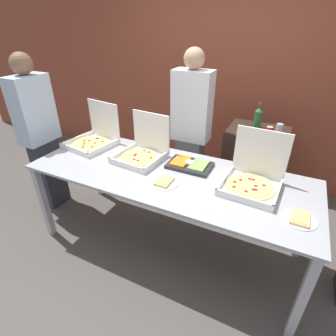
{
  "coord_description": "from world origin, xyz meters",
  "views": [
    {
      "loc": [
        0.87,
        -1.77,
        2.03
      ],
      "look_at": [
        0.0,
        0.0,
        0.9
      ],
      "focal_mm": 28.0,
      "sensor_mm": 36.0,
      "label": 1
    }
  ],
  "objects": [
    {
      "name": "pizza_box_near_left",
      "position": [
        -0.97,
        0.19,
        0.92
      ],
      "size": [
        0.49,
        0.5,
        0.43
      ],
      "rotation": [
        0.0,
        0.0,
        -0.15
      ],
      "color": "white",
      "rests_on": "buffet_table"
    },
    {
      "name": "soda_bottle",
      "position": [
        0.54,
        1.09,
        1.1
      ],
      "size": [
        0.08,
        0.08,
        0.27
      ],
      "color": "#2D6638",
      "rests_on": "sideboard_podium"
    },
    {
      "name": "paper_plate_front_left",
      "position": [
        0.04,
        -0.15,
        0.86
      ],
      "size": [
        0.25,
        0.25,
        0.03
      ],
      "color": "white",
      "rests_on": "buffet_table"
    },
    {
      "name": "pizza_box_far_left",
      "position": [
        0.7,
        0.11,
        0.92
      ],
      "size": [
        0.45,
        0.47,
        0.43
      ],
      "rotation": [
        0.0,
        0.0,
        -0.06
      ],
      "color": "white",
      "rests_on": "buffet_table"
    },
    {
      "name": "paper_plate_front_center",
      "position": [
        1.06,
        -0.16,
        0.86
      ],
      "size": [
        0.23,
        0.23,
        0.03
      ],
      "color": "white",
      "rests_on": "buffet_table"
    },
    {
      "name": "person_guest_plaid",
      "position": [
        -0.09,
        0.75,
        0.94
      ],
      "size": [
        0.4,
        0.22,
        1.8
      ],
      "rotation": [
        0.0,
        0.0,
        3.14
      ],
      "color": "slate",
      "rests_on": "ground_plane"
    },
    {
      "name": "person_guest_cap",
      "position": [
        -1.58,
        0.01,
        0.92
      ],
      "size": [
        0.22,
        0.4,
        1.76
      ],
      "rotation": [
        0.0,
        0.0,
        -1.57
      ],
      "color": "#2D2D38",
      "rests_on": "ground_plane"
    },
    {
      "name": "pizza_box_near_right",
      "position": [
        -0.35,
        0.15,
        0.92
      ],
      "size": [
        0.44,
        0.46,
        0.41
      ],
      "rotation": [
        0.0,
        0.0,
        -0.08
      ],
      "color": "white",
      "rests_on": "buffet_table"
    },
    {
      "name": "ground_plane",
      "position": [
        0.0,
        0.0,
        0.0
      ],
      "size": [
        16.0,
        16.0,
        0.0
      ],
      "primitive_type": "plane",
      "color": "#514C47"
    },
    {
      "name": "sideboard_podium",
      "position": [
        0.58,
        1.03,
        0.49
      ],
      "size": [
        0.63,
        0.53,
        0.99
      ],
      "color": "black",
      "rests_on": "ground_plane"
    },
    {
      "name": "soda_can_colored",
      "position": [
        0.7,
        0.83,
        1.05
      ],
      "size": [
        0.07,
        0.07,
        0.12
      ],
      "color": "red",
      "rests_on": "sideboard_podium"
    },
    {
      "name": "soda_can_silver",
      "position": [
        0.78,
        0.96,
        1.05
      ],
      "size": [
        0.07,
        0.07,
        0.12
      ],
      "color": "silver",
      "rests_on": "sideboard_podium"
    },
    {
      "name": "brick_wall_behind",
      "position": [
        0.0,
        1.7,
        1.4
      ],
      "size": [
        10.0,
        0.06,
        2.8
      ],
      "color": "brown",
      "rests_on": "ground_plane"
    },
    {
      "name": "veggie_tray",
      "position": [
        0.13,
        0.19,
        0.87
      ],
      "size": [
        0.39,
        0.26,
        0.05
      ],
      "color": "#28282D",
      "rests_on": "buffet_table"
    },
    {
      "name": "buffet_table",
      "position": [
        0.0,
        0.0,
        0.76
      ],
      "size": [
        2.49,
        0.93,
        0.85
      ],
      "color": "#A8AAB2",
      "rests_on": "ground_plane"
    }
  ]
}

